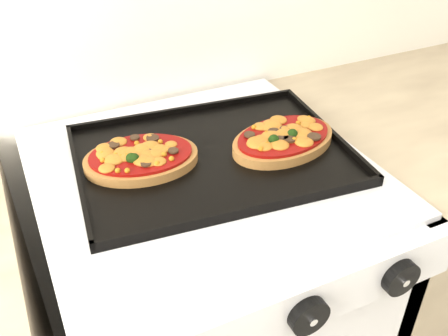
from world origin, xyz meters
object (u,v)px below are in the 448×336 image
baking_tray (212,154)px  pizza_right (283,138)px  pizza_left (141,157)px  stove (208,327)px

baking_tray → pizza_right: 0.14m
baking_tray → pizza_left: bearing=173.9°
baking_tray → pizza_left: size_ratio=2.41×
stove → baking_tray: size_ratio=1.84×
baking_tray → pizza_left: pizza_left is taller
pizza_right → stove: bearing=176.1°
pizza_left → baking_tray: bearing=-11.9°
stove → pizza_right: bearing=-3.9°
pizza_left → pizza_right: 0.27m
stove → baking_tray: bearing=35.2°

